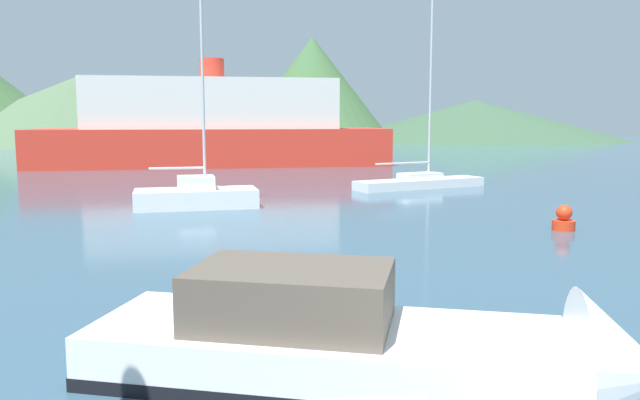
{
  "coord_description": "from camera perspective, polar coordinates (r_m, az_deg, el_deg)",
  "views": [
    {
      "loc": [
        -2.88,
        -5.14,
        3.72
      ],
      "look_at": [
        -0.52,
        14.0,
        1.2
      ],
      "focal_mm": 35.0,
      "sensor_mm": 36.0,
      "label": 1
    }
  ],
  "objects": [
    {
      "name": "sailboat_middle",
      "position": [
        34.18,
        9.13,
        1.8
      ],
      "size": [
        7.7,
        4.22,
        11.08
      ],
      "rotation": [
        0.0,
        0.0,
        0.36
      ],
      "color": "white",
      "rests_on": "ground_plane"
    },
    {
      "name": "hill_far_east",
      "position": [
        114.57,
        14.0,
        7.1
      ],
      "size": [
        50.83,
        50.83,
        7.0
      ],
      "color": "#38563D",
      "rests_on": "ground_plane"
    },
    {
      "name": "motorboat_near",
      "position": [
        9.08,
        6.0,
        -13.43
      ],
      "size": [
        8.31,
        4.7,
        2.35
      ],
      "rotation": [
        0.0,
        0.0,
        -0.32
      ],
      "color": "white",
      "rests_on": "ground_plane"
    },
    {
      "name": "hill_central",
      "position": [
        107.3,
        -20.94,
        7.79
      ],
      "size": [
        49.1,
        49.1,
        10.58
      ],
      "color": "#4C6647",
      "rests_on": "ground_plane"
    },
    {
      "name": "hill_east",
      "position": [
        107.93,
        -0.68,
        10.09
      ],
      "size": [
        27.38,
        27.38,
        17.47
      ],
      "color": "#3D6038",
      "rests_on": "ground_plane"
    },
    {
      "name": "ferry_distant",
      "position": [
        51.04,
        -9.74,
        6.53
      ],
      "size": [
        28.02,
        9.14,
        8.45
      ],
      "rotation": [
        0.0,
        0.0,
        0.05
      ],
      "color": "red",
      "rests_on": "ground_plane"
    },
    {
      "name": "sailboat_inner",
      "position": [
        26.76,
        -11.24,
        0.45
      ],
      "size": [
        5.27,
        2.7,
        8.73
      ],
      "rotation": [
        0.0,
        0.0,
        0.12
      ],
      "color": "white",
      "rests_on": "ground_plane"
    },
    {
      "name": "buoy_marker",
      "position": [
        22.46,
        21.39,
        -1.69
      ],
      "size": [
        0.75,
        0.75,
        0.86
      ],
      "color": "red",
      "rests_on": "ground_plane"
    }
  ]
}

